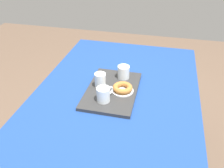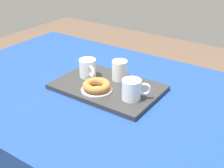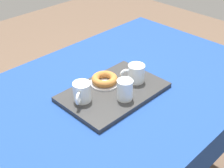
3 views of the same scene
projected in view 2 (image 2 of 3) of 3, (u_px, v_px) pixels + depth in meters
The scene contains 7 objects.
dining_table at pixel (99, 108), 1.35m from camera, with size 1.54×0.99×0.77m.
serving_tray at pixel (108, 87), 1.30m from camera, with size 0.46×0.30×0.02m, color #2D2D2D.
tea_mug_left at pixel (132, 90), 1.18m from camera, with size 0.11×0.09×0.08m.
tea_mug_right at pixel (88, 69), 1.36m from camera, with size 0.11×0.08×0.08m.
water_glass_near at pixel (120, 71), 1.33m from camera, with size 0.07×0.07×0.09m.
donut_plate_left at pixel (97, 90), 1.25m from camera, with size 0.13×0.13×0.01m, color silver.
sugar_donut_left at pixel (97, 86), 1.24m from camera, with size 0.12×0.12×0.03m, color #A3662D.
Camera 2 is at (0.70, -0.91, 1.40)m, focal length 47.71 mm.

